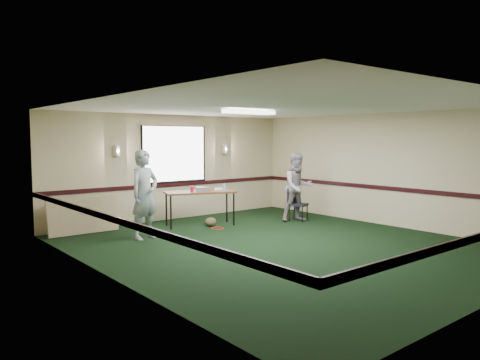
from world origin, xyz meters
TOP-DOWN VIEW (x-y plane):
  - ground at (0.00, 0.00)m, footprint 8.00×8.00m
  - room_shell at (0.00, 2.12)m, footprint 8.00×8.02m
  - folding_table at (-0.03, 2.78)m, footprint 1.79×1.18m
  - projector at (0.01, 2.74)m, footprint 0.39×0.38m
  - game_console at (0.49, 2.73)m, footprint 0.22×0.20m
  - red_cup at (-0.24, 2.80)m, footprint 0.09×0.09m
  - water_bottle at (0.49, 2.49)m, footprint 0.05×0.05m
  - duffel_bag at (0.09, 2.52)m, footprint 0.34×0.28m
  - cable_coil at (0.06, 2.20)m, footprint 0.40×0.40m
  - folded_table at (-2.58, 3.60)m, footprint 1.55×0.24m
  - conference_chair at (2.25, 1.82)m, footprint 0.55×0.56m
  - person_left at (-1.77, 2.26)m, footprint 0.76×0.59m
  - person_right at (2.23, 1.71)m, footprint 0.99×0.87m

SIDE VIEW (x-z plane):
  - ground at x=0.00m, z-range 0.00..0.00m
  - cable_coil at x=0.06m, z-range 0.00..0.02m
  - duffel_bag at x=0.09m, z-range 0.00..0.21m
  - folded_table at x=-2.58m, z-range 0.00..0.79m
  - conference_chair at x=2.25m, z-range 0.07..0.92m
  - folding_table at x=-0.03m, z-range 0.36..1.19m
  - game_console at x=0.49m, z-range 0.83..0.88m
  - person_right at x=2.23m, z-range 0.00..1.73m
  - projector at x=0.01m, z-range 0.83..0.93m
  - red_cup at x=-0.24m, z-range 0.83..0.96m
  - water_bottle at x=0.49m, z-range 0.83..1.01m
  - person_left at x=-1.77m, z-range 0.00..1.85m
  - room_shell at x=0.00m, z-range -2.42..5.58m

